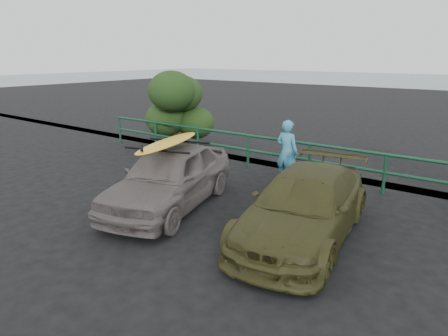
{
  "coord_description": "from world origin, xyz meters",
  "views": [
    {
      "loc": [
        5.48,
        -4.81,
        3.31
      ],
      "look_at": [
        0.67,
        1.57,
        1.05
      ],
      "focal_mm": 32.0,
      "sensor_mm": 36.0,
      "label": 1
    }
  ],
  "objects_px": {
    "surfboard": "(168,142)",
    "sedan": "(170,177)",
    "man": "(287,152)",
    "olive_vehicle": "(304,206)",
    "guardrail": "(277,156)"
  },
  "relations": [
    {
      "from": "man",
      "to": "surfboard",
      "type": "distance_m",
      "value": 3.37
    },
    {
      "from": "guardrail",
      "to": "sedan",
      "type": "distance_m",
      "value": 3.81
    },
    {
      "from": "sedan",
      "to": "man",
      "type": "distance_m",
      "value": 3.31
    },
    {
      "from": "guardrail",
      "to": "sedan",
      "type": "bearing_deg",
      "value": -99.16
    },
    {
      "from": "surfboard",
      "to": "sedan",
      "type": "bearing_deg",
      "value": 0.0
    },
    {
      "from": "guardrail",
      "to": "surfboard",
      "type": "distance_m",
      "value": 3.92
    },
    {
      "from": "guardrail",
      "to": "sedan",
      "type": "height_order",
      "value": "sedan"
    },
    {
      "from": "sedan",
      "to": "man",
      "type": "xyz_separation_m",
      "value": [
        1.29,
        3.05,
        0.16
      ]
    },
    {
      "from": "olive_vehicle",
      "to": "sedan",
      "type": "bearing_deg",
      "value": 177.89
    },
    {
      "from": "sedan",
      "to": "olive_vehicle",
      "type": "relative_size",
      "value": 0.95
    },
    {
      "from": "sedan",
      "to": "surfboard",
      "type": "bearing_deg",
      "value": 0.0
    },
    {
      "from": "olive_vehicle",
      "to": "surfboard",
      "type": "height_order",
      "value": "surfboard"
    },
    {
      "from": "man",
      "to": "sedan",
      "type": "bearing_deg",
      "value": 71.27
    },
    {
      "from": "guardrail",
      "to": "man",
      "type": "height_order",
      "value": "man"
    },
    {
      "from": "olive_vehicle",
      "to": "man",
      "type": "relative_size",
      "value": 2.5
    }
  ]
}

